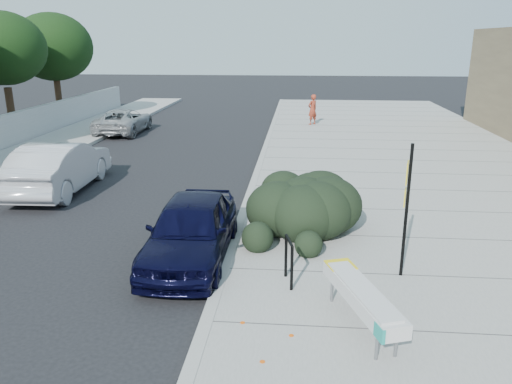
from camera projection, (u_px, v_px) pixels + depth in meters
The scene contains 13 objects.
ground at pixel (224, 275), 10.13m from camera, with size 120.00×120.00×0.00m, color black.
sidewalk_near at pixel (442, 202), 14.40m from camera, with size 11.20×50.00×0.15m, color gray.
curb_near at pixel (249, 197), 14.87m from camera, with size 0.22×50.00×0.17m, color #9E9E99.
tree_far_e at pixel (2, 49), 23.29m from camera, with size 4.00×4.00×5.90m.
tree_far_f at pixel (53, 47), 28.05m from camera, with size 4.40×4.40×6.07m.
bench at pixel (362, 296), 7.88m from camera, with size 1.14×2.31×0.68m.
bike_rack at pixel (289, 257), 9.32m from camera, with size 0.18×0.60×0.89m.
sign_post at pixel (406, 203), 9.36m from camera, with size 0.13×0.30×2.62m.
hedge at pixel (300, 195), 12.32m from camera, with size 2.02×4.04×1.51m, color black.
sedan_navy at pixel (191, 229), 10.62m from camera, with size 1.66×4.13×1.41m, color black.
wagon_silver at pixel (60, 166), 15.58m from camera, with size 1.66×4.76×1.57m, color silver.
suv_silver at pixel (124, 121), 25.42m from camera, with size 2.04×4.43×1.23m, color #999C9E.
pedestrian at pixel (313, 110), 27.02m from camera, with size 0.59×0.39×1.63m, color maroon.
Camera 1 is at (1.44, -9.11, 4.57)m, focal length 35.00 mm.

